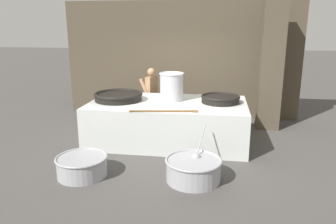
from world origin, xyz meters
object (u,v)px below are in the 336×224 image
Objects in this scene: giant_wok_near at (118,96)px; giant_wok_far at (220,99)px; cook at (151,94)px; prep_bowl_vegetables at (193,169)px; stock_pot at (172,86)px; prep_bowl_meat at (82,165)px.

giant_wok_near reaches higher than giant_wok_far.
cook is 1.21× the size of prep_bowl_vegetables.
cook is at bearing 113.49° from prep_bowl_vegetables.
stock_pot reaches higher than giant_wok_near.
giant_wok_far is at bearing 3.12° from giant_wok_near.
cook is (-0.70, 1.08, -0.42)m from stock_pot.
cook reaches higher than giant_wok_near.
giant_wok_far is 2.16m from cook.
prep_bowl_vegetables is (-0.42, -2.03, -0.79)m from giant_wok_far.
giant_wok_near is at bearing 83.75° from cook.
giant_wok_far is 2.22m from prep_bowl_vegetables.
prep_bowl_vegetables is at bearing 3.42° from prep_bowl_meat.
giant_wok_near is 0.89× the size of prep_bowl_vegetables.
prep_bowl_meat is at bearing 95.16° from cook.
giant_wok_near reaches higher than prep_bowl_meat.
prep_bowl_vegetables is (0.68, -2.11, -1.02)m from stock_pot.
giant_wok_near is 1.76× the size of stock_pot.
prep_bowl_vegetables is at bearing -101.61° from giant_wok_far.
cook is at bearing 123.10° from stock_pot.
giant_wok_near is 2.31m from giant_wok_far.
stock_pot reaches higher than giant_wok_far.
prep_bowl_vegetables reaches higher than prep_bowl_meat.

